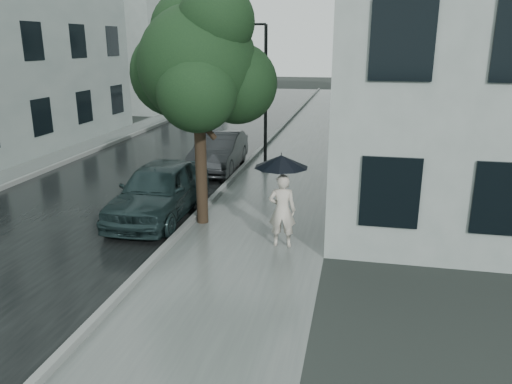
% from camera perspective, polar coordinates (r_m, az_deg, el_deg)
% --- Properties ---
extents(ground, '(120.00, 120.00, 0.00)m').
position_cam_1_polar(ground, '(10.19, -4.38, -9.98)').
color(ground, black).
rests_on(ground, ground).
extents(sidewalk, '(3.50, 60.00, 0.01)m').
position_cam_1_polar(sidewalk, '(21.34, 5.23, 4.36)').
color(sidewalk, slate).
rests_on(sidewalk, ground).
extents(kerb_near, '(0.15, 60.00, 0.15)m').
position_cam_1_polar(kerb_near, '(21.61, 0.41, 4.78)').
color(kerb_near, slate).
rests_on(kerb_near, ground).
extents(asphalt_road, '(6.85, 60.00, 0.00)m').
position_cam_1_polar(asphalt_road, '(22.56, -8.37, 4.92)').
color(asphalt_road, black).
rests_on(asphalt_road, ground).
extents(kerb_far, '(0.15, 60.00, 0.15)m').
position_cam_1_polar(kerb_far, '(23.97, -16.30, 5.30)').
color(kerb_far, slate).
rests_on(kerb_far, ground).
extents(sidewalk_far, '(1.70, 60.00, 0.01)m').
position_cam_1_polar(sidewalk_far, '(24.43, -18.22, 5.17)').
color(sidewalk_far, '#4C5451').
rests_on(sidewalk_far, ground).
extents(building_near, '(7.02, 36.00, 9.00)m').
position_cam_1_polar(building_near, '(28.36, 18.35, 15.84)').
color(building_near, '#93A19C').
rests_on(building_near, ground).
extents(building_far_b, '(7.02, 18.00, 8.00)m').
position_cam_1_polar(building_far_b, '(42.04, -11.54, 15.70)').
color(building_far_b, '#93A19C').
rests_on(building_far_b, ground).
extents(pedestrian, '(0.66, 0.46, 1.73)m').
position_cam_1_polar(pedestrian, '(11.46, 3.01, -2.12)').
color(pedestrian, beige).
rests_on(pedestrian, sidewalk).
extents(umbrella, '(1.31, 1.31, 1.27)m').
position_cam_1_polar(umbrella, '(11.18, 2.91, 3.52)').
color(umbrella, black).
rests_on(umbrella, ground).
extents(street_tree, '(3.78, 3.43, 5.93)m').
position_cam_1_polar(street_tree, '(12.59, -6.52, 14.42)').
color(street_tree, '#332619').
rests_on(street_tree, ground).
extents(lamp_post, '(0.85, 0.32, 5.27)m').
position_cam_1_polar(lamp_post, '(18.12, 0.63, 11.83)').
color(lamp_post, black).
rests_on(lamp_post, ground).
extents(car_near, '(1.81, 4.43, 1.50)m').
position_cam_1_polar(car_near, '(13.68, -10.98, 0.26)').
color(car_near, '#192B2C').
rests_on(car_near, ground).
extents(car_far, '(1.66, 4.24, 1.38)m').
position_cam_1_polar(car_far, '(18.53, -4.26, 4.66)').
color(car_far, '#25282A').
rests_on(car_far, ground).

